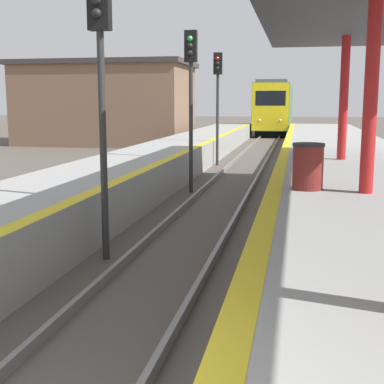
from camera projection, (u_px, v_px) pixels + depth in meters
The scene contains 6 objects.
train at pixel (276, 107), 48.91m from camera, with size 2.77×19.36×4.40m.
signal_near at pixel (101, 65), 8.77m from camera, with size 0.36×0.31×4.75m.
signal_mid at pixel (191, 81), 15.65m from camera, with size 0.36×0.31×4.75m.
signal_far at pixel (218, 88), 22.60m from camera, with size 0.36×0.31×4.75m.
trash_bin at pixel (308, 166), 10.18m from camera, with size 0.61×0.61×0.89m.
station_building at pixel (106, 103), 34.44m from camera, with size 10.99×6.56×5.24m.
Camera 1 is at (2.06, -2.45, 2.70)m, focal length 50.00 mm.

